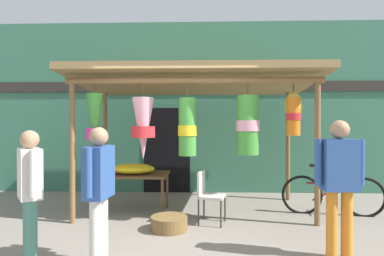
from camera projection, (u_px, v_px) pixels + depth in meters
ground_plane at (175, 229)px, 4.86m from camera, size 30.00×30.00×0.00m
shop_facade at (185, 108)px, 7.62m from camera, size 12.46×0.29×4.04m
market_stall_canopy at (193, 95)px, 5.69m from camera, size 4.43×2.23×2.58m
display_table at (131, 177)px, 5.74m from camera, size 1.33×0.82×0.72m
flower_heap_on_table at (134, 169)px, 5.67m from camera, size 0.78×0.55×0.18m
folding_chair at (207, 192)px, 5.14m from camera, size 0.49×0.49×0.84m
wicker_basket_by_table at (169, 223)px, 4.79m from camera, size 0.55×0.55×0.21m
parked_bicycle at (332, 195)px, 5.61m from camera, size 1.74×0.45×0.92m
vendor_in_orange at (339, 177)px, 3.76m from camera, size 0.59×0.24×1.65m
customer_foreground at (99, 185)px, 3.56m from camera, size 0.26×0.59×1.57m
shopper_by_bananas at (30, 186)px, 3.62m from camera, size 0.41×0.49×1.53m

